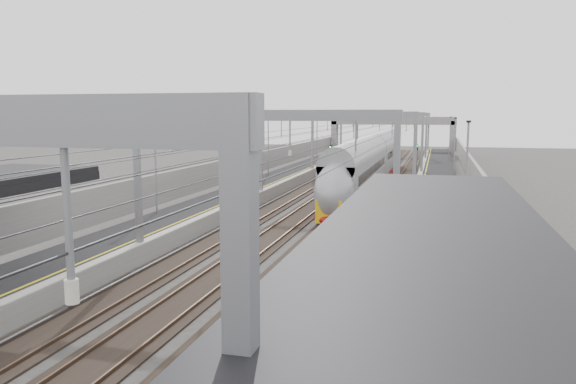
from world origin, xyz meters
The scene contains 13 objects.
platform_left centered at (-8.00, 45.00, 0.50)m, with size 4.00×120.00×1.00m, color black.
platform_right centered at (8.00, 45.00, 0.50)m, with size 4.00×120.00×1.00m, color black.
tracks centered at (0.00, 45.00, 0.05)m, with size 11.40×140.00×0.20m.
overhead_line centered at (0.00, 51.62, 6.14)m, with size 13.00×140.00×6.60m.
canopy_right centered at (8.03, 2.99, 5.09)m, with size 4.40×30.00×4.24m.
overbridge centered at (0.00, 100.00, 5.31)m, with size 22.00×2.20×6.90m.
wall_left centered at (-11.20, 45.00, 1.60)m, with size 0.30×120.00×3.20m, color gray.
wall_right centered at (11.20, 45.00, 1.60)m, with size 0.30×120.00×3.20m, color gray.
train centered at (1.50, 53.93, 2.06)m, with size 2.65×48.20×4.19m.
bench centered at (7.94, 11.91, 1.58)m, with size 0.90×1.92×0.96m.
signal_green centered at (-5.20, 67.63, 2.42)m, with size 0.32×0.32×3.48m.
signal_red_near centered at (3.20, 65.74, 2.42)m, with size 0.32×0.32×3.48m.
signal_red_far centered at (5.40, 72.03, 2.42)m, with size 0.32×0.32×3.48m.
Camera 1 is at (8.00, -2.70, 7.42)m, focal length 35.00 mm.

